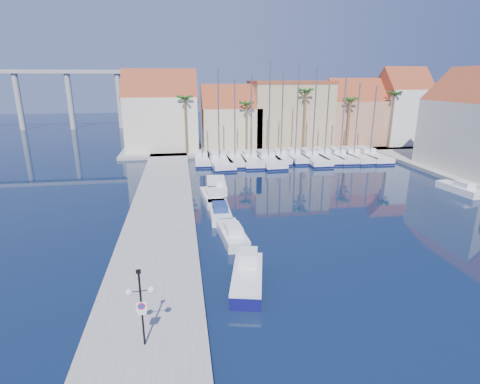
% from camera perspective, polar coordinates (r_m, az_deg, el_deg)
% --- Properties ---
extents(ground, '(260.00, 260.00, 0.00)m').
position_cam_1_polar(ground, '(24.36, 8.94, -13.85)').
color(ground, black).
rests_on(ground, ground).
extents(quay_west, '(6.00, 77.00, 0.50)m').
position_cam_1_polar(quay_west, '(35.53, -11.91, -3.42)').
color(quay_west, gray).
rests_on(quay_west, ground).
extents(shore_north, '(54.00, 16.00, 0.50)m').
position_cam_1_polar(shore_north, '(70.94, 4.95, 7.00)').
color(shore_north, gray).
rests_on(shore_north, ground).
extents(lamp_post, '(1.32, 0.41, 3.89)m').
position_cam_1_polar(lamp_post, '(17.89, -14.91, -15.12)').
color(lamp_post, black).
rests_on(lamp_post, quay_west).
extents(fishing_boat, '(2.93, 5.64, 1.88)m').
position_cam_1_polar(fishing_boat, '(23.83, 1.14, -12.63)').
color(fishing_boat, '#100E53').
rests_on(fishing_boat, ground).
extents(motorboat_west_0, '(2.14, 5.46, 1.40)m').
position_cam_1_polar(motorboat_west_0, '(30.04, -1.19, -6.36)').
color(motorboat_west_0, white).
rests_on(motorboat_west_0, ground).
extents(motorboat_west_1, '(1.87, 5.79, 1.40)m').
position_cam_1_polar(motorboat_west_1, '(35.00, -3.14, -2.94)').
color(motorboat_west_1, white).
rests_on(motorboat_west_1, ground).
extents(motorboat_west_2, '(2.29, 5.88, 1.40)m').
position_cam_1_polar(motorboat_west_2, '(39.33, -4.26, -0.70)').
color(motorboat_west_2, white).
rests_on(motorboat_west_2, ground).
extents(motorboat_west_3, '(2.51, 6.79, 1.40)m').
position_cam_1_polar(motorboat_west_3, '(43.77, -3.62, 1.14)').
color(motorboat_west_3, white).
rests_on(motorboat_west_3, ground).
extents(motorboat_east_1, '(2.38, 5.56, 1.40)m').
position_cam_1_polar(motorboat_east_1, '(48.93, 30.54, 0.48)').
color(motorboat_east_1, white).
rests_on(motorboat_east_1, ground).
extents(sailboat_0, '(2.51, 8.70, 11.22)m').
position_cam_1_polar(sailboat_0, '(58.00, -5.76, 5.09)').
color(sailboat_0, white).
rests_on(sailboat_0, ground).
extents(sailboat_1, '(3.92, 11.93, 13.69)m').
position_cam_1_polar(sailboat_1, '(56.86, -3.29, 4.90)').
color(sailboat_1, white).
rests_on(sailboat_1, ground).
extents(sailboat_2, '(2.69, 9.69, 12.28)m').
position_cam_1_polar(sailboat_2, '(57.72, -0.84, 5.12)').
color(sailboat_2, white).
rests_on(sailboat_2, ground).
extents(sailboat_3, '(3.13, 10.46, 12.93)m').
position_cam_1_polar(sailboat_3, '(57.59, 1.58, 5.08)').
color(sailboat_3, white).
rests_on(sailboat_3, ground).
extents(sailboat_4, '(3.47, 11.89, 14.90)m').
position_cam_1_polar(sailboat_4, '(57.84, 4.16, 5.10)').
color(sailboat_4, white).
rests_on(sailboat_4, ground).
extents(sailboat_5, '(2.95, 8.70, 13.20)m').
position_cam_1_polar(sailboat_5, '(59.39, 6.15, 5.40)').
color(sailboat_5, white).
rests_on(sailboat_5, ground).
extents(sailboat_6, '(2.47, 9.23, 14.69)m').
position_cam_1_polar(sailboat_6, '(60.43, 8.27, 5.53)').
color(sailboat_6, white).
rests_on(sailboat_6, ground).
extents(sailboat_7, '(3.13, 11.60, 13.84)m').
position_cam_1_polar(sailboat_7, '(60.14, 10.72, 5.30)').
color(sailboat_7, white).
rests_on(sailboat_7, ground).
extents(sailboat_8, '(3.00, 10.73, 11.56)m').
position_cam_1_polar(sailboat_8, '(61.59, 12.55, 5.45)').
color(sailboat_8, white).
rests_on(sailboat_8, ground).
extents(sailboat_9, '(2.97, 10.54, 12.87)m').
position_cam_1_polar(sailboat_9, '(62.28, 14.81, 5.43)').
color(sailboat_9, white).
rests_on(sailboat_9, ground).
extents(sailboat_10, '(3.52, 11.27, 11.72)m').
position_cam_1_polar(sailboat_10, '(63.28, 16.66, 5.44)').
color(sailboat_10, white).
rests_on(sailboat_10, ground).
extents(sailboat_11, '(2.98, 11.24, 11.32)m').
position_cam_1_polar(sailboat_11, '(64.33, 18.90, 5.41)').
color(sailboat_11, white).
rests_on(sailboat_11, ground).
extents(building_0, '(12.30, 9.00, 13.50)m').
position_cam_1_polar(building_0, '(67.16, -11.86, 11.56)').
color(building_0, beige).
rests_on(building_0, shore_north).
extents(building_1, '(10.30, 8.00, 11.00)m').
position_cam_1_polar(building_1, '(67.78, -1.44, 10.91)').
color(building_1, tan).
rests_on(building_1, shore_north).
extents(building_2, '(14.20, 10.20, 11.50)m').
position_cam_1_polar(building_2, '(70.94, 7.48, 11.82)').
color(building_2, tan).
rests_on(building_2, shore_north).
extents(building_3, '(10.30, 8.00, 12.00)m').
position_cam_1_polar(building_3, '(74.32, 16.78, 11.18)').
color(building_3, tan).
rests_on(building_3, shore_north).
extents(building_4, '(8.30, 8.00, 14.00)m').
position_cam_1_polar(building_4, '(77.66, 23.30, 11.58)').
color(building_4, silver).
rests_on(building_4, shore_north).
extents(palm_0, '(2.60, 2.60, 10.15)m').
position_cam_1_polar(palm_0, '(61.93, -8.40, 13.68)').
color(palm_0, brown).
rests_on(palm_0, shore_north).
extents(palm_1, '(2.60, 2.60, 9.15)m').
position_cam_1_polar(palm_1, '(62.92, 1.01, 13.04)').
color(palm_1, brown).
rests_on(palm_1, shore_north).
extents(palm_2, '(2.60, 2.60, 11.15)m').
position_cam_1_polar(palm_2, '(65.29, 9.99, 14.59)').
color(palm_2, brown).
rests_on(palm_2, shore_north).
extents(palm_3, '(2.60, 2.60, 9.65)m').
position_cam_1_polar(palm_3, '(68.33, 16.47, 13.08)').
color(palm_3, brown).
rests_on(palm_3, shore_north).
extents(palm_4, '(2.60, 2.60, 10.65)m').
position_cam_1_polar(palm_4, '(72.03, 22.46, 13.43)').
color(palm_4, brown).
rests_on(palm_4, shore_north).
extents(viaduct, '(48.00, 2.20, 14.45)m').
position_cam_1_polar(viaduct, '(106.83, -27.38, 13.95)').
color(viaduct, '#9E9E99').
rests_on(viaduct, ground).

